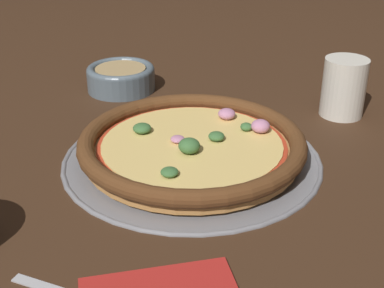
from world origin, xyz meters
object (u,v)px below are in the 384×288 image
at_px(pizza_tray, 192,158).
at_px(drinking_cup, 344,87).
at_px(bowl_near, 121,77).
at_px(pizza, 192,144).

relative_size(pizza_tray, drinking_cup, 3.77).
distance_m(pizza_tray, bowl_near, 0.32).
distance_m(pizza, bowl_near, 0.32).
bearing_deg(drinking_cup, pizza, -140.24).
xyz_separation_m(pizza_tray, bowl_near, (-0.18, 0.27, 0.02)).
bearing_deg(pizza, drinking_cup, 39.76).
xyz_separation_m(bowl_near, drinking_cup, (0.42, -0.07, 0.02)).
height_order(pizza, drinking_cup, drinking_cup).
bearing_deg(pizza, bowl_near, 123.41).
bearing_deg(bowl_near, pizza_tray, -56.68).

